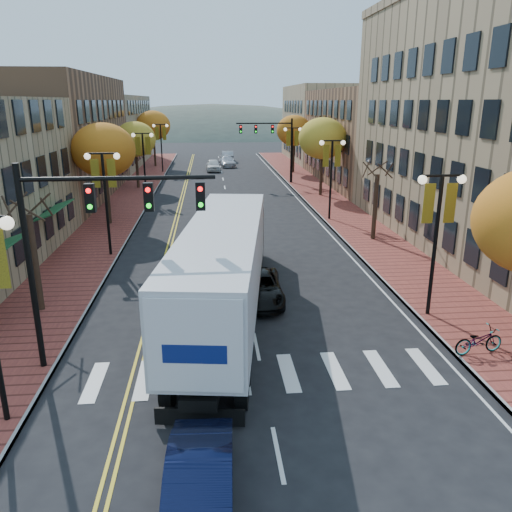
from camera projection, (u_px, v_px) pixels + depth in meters
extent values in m
plane|color=black|center=(269.00, 409.00, 14.88)|extent=(200.00, 200.00, 0.00)
cube|color=brown|center=(128.00, 202.00, 44.95)|extent=(4.00, 85.00, 0.15)
cube|color=brown|center=(324.00, 198.00, 46.55)|extent=(4.00, 85.00, 0.15)
cube|color=brown|center=(41.00, 138.00, 45.96)|extent=(12.00, 24.00, 11.00)
cube|color=#9E8966|center=(98.00, 131.00, 69.95)|extent=(12.00, 26.00, 9.50)
cube|color=brown|center=(391.00, 137.00, 54.95)|extent=(15.00, 24.00, 10.00)
cube|color=#9E8966|center=(341.00, 124.00, 75.72)|extent=(15.00, 20.00, 11.00)
cylinder|color=#382619|center=(35.00, 263.00, 21.02)|extent=(0.28, 0.28, 4.20)
cylinder|color=#382619|center=(107.00, 190.00, 36.12)|extent=(0.28, 0.28, 4.90)
ellipsoid|color=orange|center=(104.00, 150.00, 35.27)|extent=(4.48, 4.48, 3.81)
cylinder|color=#382619|center=(137.00, 165.00, 51.38)|extent=(0.28, 0.28, 4.55)
ellipsoid|color=gold|center=(135.00, 139.00, 50.60)|extent=(4.16, 4.16, 3.54)
cylinder|color=#382619|center=(154.00, 147.00, 68.42)|extent=(0.28, 0.28, 5.04)
ellipsoid|color=orange|center=(153.00, 125.00, 67.54)|extent=(4.61, 4.61, 3.92)
cylinder|color=#382619|center=(375.00, 207.00, 32.12)|extent=(0.28, 0.28, 4.20)
cylinder|color=#382619|center=(321.00, 169.00, 47.22)|extent=(0.28, 0.28, 4.90)
ellipsoid|color=gold|center=(322.00, 138.00, 46.37)|extent=(4.48, 4.48, 3.81)
cylinder|color=#382619|center=(294.00, 153.00, 62.45)|extent=(0.28, 0.28, 4.76)
ellipsoid|color=orange|center=(294.00, 130.00, 61.63)|extent=(4.35, 4.35, 3.70)
sphere|color=#FFF2CC|center=(7.00, 223.00, 12.54)|extent=(0.36, 0.36, 0.36)
cylinder|color=black|center=(107.00, 207.00, 28.53)|extent=(0.16, 0.16, 6.00)
cylinder|color=black|center=(102.00, 153.00, 27.64)|extent=(1.60, 0.10, 0.10)
sphere|color=#FFF2CC|center=(87.00, 156.00, 27.61)|extent=(0.36, 0.36, 0.36)
sphere|color=#FFF2CC|center=(117.00, 156.00, 27.75)|extent=(0.36, 0.36, 0.36)
cube|color=gold|center=(95.00, 173.00, 27.93)|extent=(0.45, 0.03, 1.60)
cube|color=gold|center=(112.00, 173.00, 28.01)|extent=(0.45, 0.03, 1.60)
cylinder|color=black|center=(144.00, 167.00, 45.64)|extent=(0.16, 0.16, 6.00)
cylinder|color=black|center=(142.00, 133.00, 44.75)|extent=(1.60, 0.10, 0.10)
sphere|color=#FFF2CC|center=(133.00, 135.00, 44.72)|extent=(0.36, 0.36, 0.36)
sphere|color=#FFF2CC|center=(151.00, 135.00, 44.86)|extent=(0.36, 0.36, 0.36)
cube|color=gold|center=(138.00, 146.00, 45.04)|extent=(0.45, 0.03, 1.60)
cube|color=gold|center=(148.00, 146.00, 45.12)|extent=(0.45, 0.03, 1.60)
cylinder|color=black|center=(162.00, 149.00, 62.75)|extent=(0.16, 0.16, 6.00)
cylinder|color=black|center=(160.00, 124.00, 61.86)|extent=(1.60, 0.10, 0.10)
sphere|color=#FFF2CC|center=(154.00, 126.00, 61.83)|extent=(0.36, 0.36, 0.36)
sphere|color=#FFF2CC|center=(167.00, 126.00, 61.98)|extent=(0.36, 0.36, 0.36)
cube|color=gold|center=(157.00, 133.00, 62.15)|extent=(0.45, 0.03, 1.60)
cube|color=gold|center=(164.00, 133.00, 62.23)|extent=(0.45, 0.03, 1.60)
cylinder|color=black|center=(434.00, 249.00, 20.35)|extent=(0.16, 0.16, 6.00)
cylinder|color=black|center=(443.00, 176.00, 19.46)|extent=(1.60, 0.10, 0.10)
sphere|color=#FFF2CC|center=(423.00, 180.00, 19.44)|extent=(0.36, 0.36, 0.36)
sphere|color=#FFF2CC|center=(462.00, 179.00, 19.58)|extent=(0.36, 0.36, 0.36)
cube|color=gold|center=(429.00, 204.00, 19.75)|extent=(0.45, 0.03, 1.60)
cube|color=gold|center=(450.00, 203.00, 19.83)|extent=(0.45, 0.03, 1.60)
cylinder|color=black|center=(331.00, 181.00, 37.46)|extent=(0.16, 0.16, 6.00)
cylinder|color=black|center=(333.00, 141.00, 36.57)|extent=(1.60, 0.10, 0.10)
sphere|color=#FFF2CC|center=(322.00, 143.00, 36.55)|extent=(0.36, 0.36, 0.36)
sphere|color=#FFF2CC|center=(343.00, 143.00, 36.69)|extent=(0.36, 0.36, 0.36)
cube|color=gold|center=(326.00, 156.00, 36.86)|extent=(0.45, 0.03, 1.60)
cube|color=gold|center=(338.00, 156.00, 36.94)|extent=(0.45, 0.03, 1.60)
cylinder|color=black|center=(292.00, 156.00, 54.58)|extent=(0.16, 0.16, 6.00)
cylinder|color=black|center=(293.00, 128.00, 53.68)|extent=(1.60, 0.10, 0.10)
sphere|color=#FFF2CC|center=(285.00, 129.00, 53.66)|extent=(0.36, 0.36, 0.36)
sphere|color=#FFF2CC|center=(300.00, 129.00, 53.80)|extent=(0.36, 0.36, 0.36)
cube|color=gold|center=(288.00, 138.00, 53.97)|extent=(0.45, 0.03, 1.60)
cube|color=gold|center=(297.00, 138.00, 54.05)|extent=(0.45, 0.03, 1.60)
cylinder|color=black|center=(31.00, 273.00, 16.03)|extent=(0.20, 0.20, 7.00)
cylinder|color=black|center=(118.00, 178.00, 15.41)|extent=(6.00, 0.14, 0.14)
cube|color=black|center=(90.00, 198.00, 15.51)|extent=(0.30, 0.25, 0.90)
sphere|color=#FF0C0C|center=(88.00, 191.00, 15.30)|extent=(0.16, 0.16, 0.16)
cube|color=black|center=(149.00, 197.00, 15.66)|extent=(0.30, 0.25, 0.90)
sphere|color=#FF0C0C|center=(148.00, 190.00, 15.46)|extent=(0.16, 0.16, 0.16)
cube|color=black|center=(200.00, 196.00, 15.81)|extent=(0.30, 0.25, 0.90)
sphere|color=#FF0C0C|center=(200.00, 189.00, 15.60)|extent=(0.16, 0.16, 0.16)
cylinder|color=black|center=(291.00, 152.00, 54.42)|extent=(0.20, 0.20, 7.00)
cylinder|color=black|center=(264.00, 123.00, 53.26)|extent=(6.00, 0.14, 0.14)
cube|color=black|center=(272.00, 129.00, 53.52)|extent=(0.30, 0.25, 0.90)
sphere|color=#FF0C0C|center=(273.00, 127.00, 53.31)|extent=(0.16, 0.16, 0.16)
cube|color=black|center=(256.00, 129.00, 53.36)|extent=(0.30, 0.25, 0.90)
sphere|color=#FF0C0C|center=(256.00, 127.00, 53.15)|extent=(0.16, 0.16, 0.16)
cube|color=black|center=(241.00, 129.00, 53.21)|extent=(0.30, 0.25, 0.90)
sphere|color=#FF0C0C|center=(241.00, 127.00, 53.01)|extent=(0.16, 0.16, 0.16)
cube|color=black|center=(224.00, 307.00, 19.98)|extent=(2.91, 13.76, 0.37)
cube|color=silver|center=(223.00, 263.00, 19.43)|extent=(4.58, 13.99, 2.96)
cube|color=black|center=(239.00, 233.00, 27.79)|extent=(3.05, 3.50, 2.64)
cylinder|color=black|center=(168.00, 390.00, 14.89)|extent=(0.51, 1.10, 1.06)
cylinder|color=black|center=(242.00, 392.00, 14.80)|extent=(0.51, 1.10, 1.06)
cylinder|color=black|center=(176.00, 368.00, 16.10)|extent=(0.51, 1.10, 1.06)
cylinder|color=black|center=(245.00, 370.00, 16.01)|extent=(0.51, 1.10, 1.06)
cylinder|color=black|center=(217.00, 260.00, 26.99)|extent=(0.51, 1.10, 1.06)
cylinder|color=black|center=(258.00, 261.00, 26.90)|extent=(0.51, 1.10, 1.06)
cylinder|color=black|center=(222.00, 248.00, 29.21)|extent=(0.51, 1.10, 1.06)
cylinder|color=black|center=(260.00, 249.00, 29.12)|extent=(0.51, 1.10, 1.06)
imported|color=black|center=(199.00, 487.00, 10.91)|extent=(1.65, 4.29, 1.40)
imported|color=black|center=(258.00, 287.00, 22.76)|extent=(2.31, 4.74, 1.30)
imported|color=silver|center=(213.00, 165.00, 65.18)|extent=(1.92, 4.48, 1.51)
imported|color=#B5B5BD|center=(227.00, 161.00, 69.60)|extent=(2.45, 5.04, 1.41)
imported|color=#A5A5AD|center=(227.00, 156.00, 75.42)|extent=(1.71, 4.80, 1.58)
imported|color=gray|center=(479.00, 341.00, 17.71)|extent=(1.97, 0.95, 0.99)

